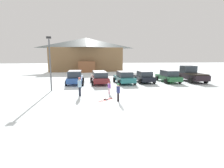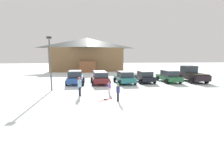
# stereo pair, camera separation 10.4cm
# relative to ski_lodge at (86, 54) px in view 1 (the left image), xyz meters

# --- Properties ---
(ground) EXTENTS (160.00, 160.00, 0.00)m
(ground) POSITION_rel_ski_lodge_xyz_m (3.55, -32.95, -4.00)
(ground) COLOR white
(ski_lodge) EXTENTS (17.44, 10.41, 7.89)m
(ski_lodge) POSITION_rel_ski_lodge_xyz_m (0.00, 0.00, 0.00)
(ski_lodge) COLOR olive
(ski_lodge) RESTS_ON ground
(parked_blue_hatchback) EXTENTS (2.21, 4.43, 1.72)m
(parked_blue_hatchback) POSITION_rel_ski_lodge_xyz_m (-1.25, -21.21, -3.14)
(parked_blue_hatchback) COLOR #29519D
(parked_blue_hatchback) RESTS_ON ground
(parked_maroon_van) EXTENTS (2.37, 4.85, 1.60)m
(parked_maroon_van) POSITION_rel_ski_lodge_xyz_m (1.86, -21.42, -3.13)
(parked_maroon_van) COLOR maroon
(parked_maroon_van) RESTS_ON ground
(parked_teal_hatchback) EXTENTS (2.44, 4.63, 1.59)m
(parked_teal_hatchback) POSITION_rel_ski_lodge_xyz_m (5.03, -21.62, -3.19)
(parked_teal_hatchback) COLOR #267678
(parked_teal_hatchback) RESTS_ON ground
(parked_black_sedan) EXTENTS (2.19, 4.10, 1.56)m
(parked_black_sedan) POSITION_rel_ski_lodge_xyz_m (7.88, -21.10, -3.21)
(parked_black_sedan) COLOR black
(parked_black_sedan) RESTS_ON ground
(parked_green_coupe) EXTENTS (2.15, 4.77, 1.64)m
(parked_green_coupe) POSITION_rel_ski_lodge_xyz_m (11.27, -21.22, -3.17)
(parked_green_coupe) COLOR #26673A
(parked_green_coupe) RESTS_ON ground
(pickup_truck) EXTENTS (2.53, 5.41, 2.15)m
(pickup_truck) POSITION_rel_ski_lodge_xyz_m (14.69, -21.08, -3.01)
(pickup_truck) COLOR black
(pickup_truck) RESTS_ON ground
(skier_teen_in_navy_coat) EXTENTS (0.23, 0.52, 1.41)m
(skier_teen_in_navy_coat) POSITION_rel_ski_lodge_xyz_m (2.70, -30.53, -3.20)
(skier_teen_in_navy_coat) COLOR black
(skier_teen_in_navy_coat) RESTS_ON ground
(skier_adult_in_blue_parka) EXTENTS (0.32, 0.61, 1.67)m
(skier_adult_in_blue_parka) POSITION_rel_ski_lodge_xyz_m (-0.36, -28.23, -3.06)
(skier_adult_in_blue_parka) COLOR black
(skier_adult_in_blue_parka) RESTS_ON ground
(skier_child_in_purple_jacket) EXTENTS (0.27, 0.40, 1.16)m
(skier_child_in_purple_jacket) POSITION_rel_ski_lodge_xyz_m (2.33, -27.71, -3.34)
(skier_child_in_purple_jacket) COLOR #EBBACA
(skier_child_in_purple_jacket) RESTS_ON ground
(pair_of_skis) EXTENTS (1.31, 1.21, 0.08)m
(pair_of_skis) POSITION_rel_ski_lodge_xyz_m (1.76, -29.94, -3.98)
(pair_of_skis) COLOR red
(pair_of_skis) RESTS_ON ground
(lamp_post) EXTENTS (0.44, 0.24, 5.42)m
(lamp_post) POSITION_rel_ski_lodge_xyz_m (-3.36, -25.38, -0.94)
(lamp_post) COLOR #515459
(lamp_post) RESTS_ON ground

